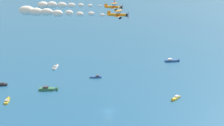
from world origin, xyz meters
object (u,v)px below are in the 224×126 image
object	(u,v)px
wingwalker_wingman	(119,7)
motorboat_outer_ring_b	(7,101)
biplane_lead	(114,7)
biplane_wingman	(119,14)
motorboat_outer_ring_a	(56,67)
motorboat_offshore	(173,61)
motorboat_outer_ring_c	(95,77)
motorboat_outer_ring_f	(175,98)
motorboat_near_centre	(49,89)
wingwalker_lead	(115,0)

from	to	relation	value
wingwalker_wingman	motorboat_outer_ring_b	bearing A→B (deg)	-150.84
biplane_lead	biplane_wingman	bearing A→B (deg)	-34.54
motorboat_outer_ring_a	motorboat_offshore	bearing A→B (deg)	61.43
motorboat_outer_ring_c	biplane_wingman	size ratio (longest dim) A/B	0.80
biplane_lead	biplane_wingman	xyz separation A→B (m)	(14.09, -9.70, -0.18)
motorboat_outer_ring_b	motorboat_outer_ring_c	size ratio (longest dim) A/B	1.01
motorboat_outer_ring_f	biplane_lead	distance (m)	44.68
motorboat_offshore	motorboat_outer_ring_f	world-z (taller)	motorboat_offshore
motorboat_outer_ring_b	motorboat_near_centre	bearing A→B (deg)	91.46
biplane_lead	wingwalker_lead	distance (m)	2.19
biplane_lead	wingwalker_lead	bearing A→B (deg)	123.80
biplane_lead	wingwalker_wingman	size ratio (longest dim) A/B	4.39
wingwalker_lead	biplane_wingman	distance (m)	17.40
biplane_lead	wingwalker_lead	xyz separation A→B (m)	(-0.08, 0.12, 2.19)
wingwalker_lead	wingwalker_wingman	world-z (taller)	wingwalker_lead
motorboat_near_centre	motorboat_outer_ring_a	size ratio (longest dim) A/B	1.30
wingwalker_lead	wingwalker_wingman	xyz separation A→B (m)	(14.09, -9.70, -0.22)
motorboat_outer_ring_a	motorboat_outer_ring_f	distance (m)	68.70
motorboat_outer_ring_a	wingwalker_lead	xyz separation A→B (m)	(53.53, -4.11, 39.21)
motorboat_near_centre	wingwalker_lead	distance (m)	49.73
motorboat_outer_ring_c	biplane_lead	distance (m)	47.95
motorboat_offshore	biplane_lead	bearing A→B (deg)	-69.10
motorboat_outer_ring_b	wingwalker_wingman	xyz separation A→B (m)	(41.14, 22.96, 39.06)
motorboat_outer_ring_f	wingwalker_wingman	size ratio (longest dim) A/B	3.67
motorboat_outer_ring_c	biplane_lead	world-z (taller)	biplane_lead
motorboat_outer_ring_b	motorboat_outer_ring_f	bearing A→B (deg)	53.32
motorboat_outer_ring_a	wingwalker_wingman	size ratio (longest dim) A/B	3.80
biplane_wingman	motorboat_outer_ring_b	bearing A→B (deg)	-151.01
motorboat_outer_ring_a	wingwalker_lead	size ratio (longest dim) A/B	3.29
motorboat_near_centre	motorboat_outer_ring_c	xyz separation A→B (m)	(-0.60, 24.83, -0.20)
motorboat_near_centre	wingwalker_wingman	bearing A→B (deg)	5.48
motorboat_near_centre	biplane_lead	size ratio (longest dim) A/B	1.13
motorboat_outer_ring_a	motorboat_outer_ring_c	size ratio (longest dim) A/B	1.09
motorboat_outer_ring_a	wingwalker_lead	bearing A→B (deg)	-4.40
motorboat_outer_ring_c	biplane_wingman	xyz separation A→B (m)	(42.30, -20.95, 36.92)
biplane_lead	motorboat_outer_ring_b	bearing A→B (deg)	-129.82
motorboat_outer_ring_a	motorboat_outer_ring_b	size ratio (longest dim) A/B	1.08
motorboat_offshore	motorboat_outer_ring_c	world-z (taller)	motorboat_offshore
biplane_wingman	wingwalker_lead	bearing A→B (deg)	145.29
motorboat_offshore	motorboat_outer_ring_f	distance (m)	53.14
motorboat_outer_ring_b	wingwalker_lead	xyz separation A→B (m)	(27.05, 32.65, 39.28)
motorboat_near_centre	biplane_lead	xyz separation A→B (m)	(27.61, 13.58, 36.90)
motorboat_outer_ring_c	biplane_wingman	distance (m)	59.93
motorboat_outer_ring_b	wingwalker_lead	world-z (taller)	wingwalker_lead
wingwalker_lead	motorboat_near_centre	bearing A→B (deg)	-153.56
motorboat_outer_ring_f	biplane_lead	xyz separation A→B (m)	(-12.94, -21.26, 37.10)
motorboat_offshore	motorboat_outer_ring_a	xyz separation A→B (m)	(-30.57, -56.12, -0.12)
wingwalker_lead	motorboat_outer_ring_a	bearing A→B (deg)	175.60
motorboat_outer_ring_c	biplane_wingman	world-z (taller)	biplane_wingman
motorboat_outer_ring_f	wingwalker_wingman	distance (m)	49.78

